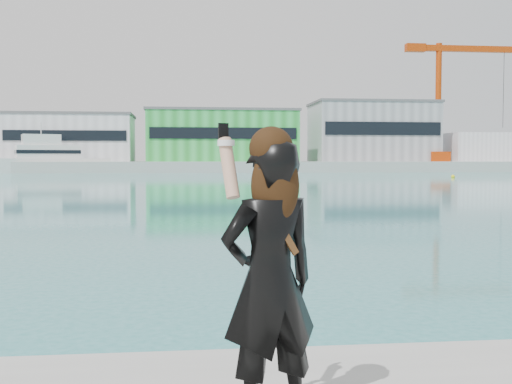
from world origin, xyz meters
TOP-DOWN VIEW (x-y plane):
  - far_quay at (0.00, 130.00)m, footprint 320.00×40.00m
  - warehouse_white at (-22.00, 127.98)m, footprint 24.48×15.35m
  - warehouse_green at (8.00, 127.98)m, footprint 30.60×16.36m
  - warehouse_grey_right at (40.00, 127.98)m, footprint 25.50×15.35m
  - ancillary_shed at (62.00, 126.00)m, footprint 12.00×10.00m
  - dock_crane at (53.20, 122.00)m, footprint 23.00×4.00m
  - flagpole_right at (22.09, 121.00)m, footprint 1.28×0.16m
  - motor_yacht at (-23.58, 114.76)m, footprint 20.08×11.24m
  - buoy_near at (35.41, 76.55)m, footprint 0.50×0.50m
  - woman at (0.38, -0.56)m, footprint 0.73×0.60m

SIDE VIEW (x-z plane):
  - buoy_near at x=35.41m, z-range -0.25..0.25m
  - far_quay at x=0.00m, z-range 0.00..2.00m
  - woman at x=0.38m, z-range 0.81..2.63m
  - motor_yacht at x=-23.58m, z-range -1.98..7.06m
  - ancillary_shed at x=62.00m, z-range 2.00..8.00m
  - flagpole_right at x=22.09m, z-range 2.54..10.54m
  - warehouse_white at x=-22.00m, z-range 2.01..11.51m
  - warehouse_green at x=8.00m, z-range 2.01..12.51m
  - warehouse_grey_right at x=40.00m, z-range 2.01..14.51m
  - dock_crane at x=53.20m, z-range 3.07..27.07m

